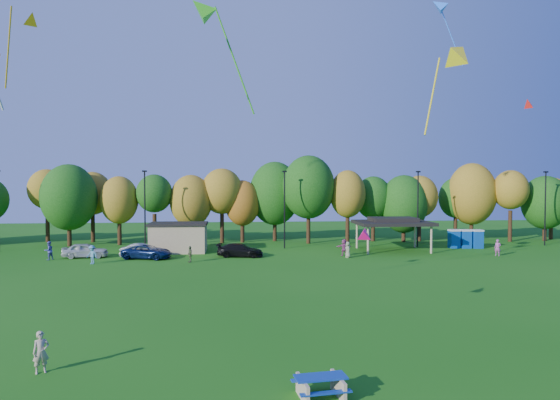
{
  "coord_description": "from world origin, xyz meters",
  "views": [
    {
      "loc": [
        -3.43,
        -17.81,
        7.7
      ],
      "look_at": [
        -1.41,
        6.0,
        6.86
      ],
      "focal_mm": 32.0,
      "sensor_mm": 36.0,
      "label": 1
    }
  ],
  "objects": [
    {
      "name": "ground",
      "position": [
        0.0,
        0.0,
        0.0
      ],
      "size": [
        160.0,
        160.0,
        0.0
      ],
      "primitive_type": "plane",
      "color": "#19600F",
      "rests_on": "ground"
    },
    {
      "name": "tree_line",
      "position": [
        -1.03,
        45.51,
        5.91
      ],
      "size": [
        93.57,
        10.55,
        11.15
      ],
      "color": "black",
      "rests_on": "ground"
    },
    {
      "name": "lamp_posts",
      "position": [
        2.0,
        40.0,
        4.9
      ],
      "size": [
        64.5,
        0.25,
        9.09
      ],
      "color": "black",
      "rests_on": "ground"
    },
    {
      "name": "utility_building",
      "position": [
        -10.0,
        38.0,
        1.64
      ],
      "size": [
        6.3,
        4.3,
        3.25
      ],
      "color": "tan",
      "rests_on": "ground"
    },
    {
      "name": "pavilion",
      "position": [
        14.0,
        37.0,
        3.23
      ],
      "size": [
        8.2,
        6.2,
        3.77
      ],
      "color": "tan",
      "rests_on": "ground"
    },
    {
      "name": "porta_potties",
      "position": [
        23.24,
        38.49,
        1.1
      ],
      "size": [
        3.75,
        1.6,
        2.18
      ],
      "color": "#0C48A5",
      "rests_on": "ground"
    },
    {
      "name": "picnic_table",
      "position": [
        -0.5,
        -0.46,
        0.47
      ],
      "size": [
        2.04,
        1.76,
        0.8
      ],
      "rotation": [
        0.0,
        0.0,
        0.13
      ],
      "color": "tan",
      "rests_on": "ground"
    },
    {
      "name": "kite_flyer",
      "position": [
        -11.38,
        2.82,
        0.85
      ],
      "size": [
        0.74,
        0.65,
        1.7
      ],
      "primitive_type": "imported",
      "rotation": [
        0.0,
        0.0,
        0.48
      ],
      "color": "tan",
      "rests_on": "ground"
    },
    {
      "name": "car_a",
      "position": [
        -19.03,
        34.52,
        0.76
      ],
      "size": [
        4.56,
        2.08,
        1.52
      ],
      "primitive_type": "imported",
      "rotation": [
        0.0,
        0.0,
        1.64
      ],
      "color": "silver",
      "rests_on": "ground"
    },
    {
      "name": "car_b",
      "position": [
        -13.16,
        33.9,
        0.72
      ],
      "size": [
        4.48,
        1.82,
        1.45
      ],
      "primitive_type": "imported",
      "rotation": [
        0.0,
        0.0,
        1.64
      ],
      "color": "gray",
      "rests_on": "ground"
    },
    {
      "name": "car_c",
      "position": [
        -12.59,
        33.32,
        0.69
      ],
      "size": [
        5.41,
        3.48,
        1.39
      ],
      "primitive_type": "imported",
      "rotation": [
        0.0,
        0.0,
        1.32
      ],
      "color": "#0D1F4F",
      "rests_on": "ground"
    },
    {
      "name": "car_d",
      "position": [
        -3.21,
        33.8,
        0.69
      ],
      "size": [
        4.99,
        2.63,
        1.38
      ],
      "primitive_type": "imported",
      "rotation": [
        0.0,
        0.0,
        1.42
      ],
      "color": "black",
      "rests_on": "ground"
    },
    {
      "name": "far_person_0",
      "position": [
        -17.2,
        30.42,
        0.88
      ],
      "size": [
        1.31,
        1.06,
        1.77
      ],
      "primitive_type": "imported",
      "rotation": [
        0.0,
        0.0,
        5.87
      ],
      "color": "#5390B7",
      "rests_on": "ground"
    },
    {
      "name": "far_person_1",
      "position": [
        7.69,
        33.59,
        0.88
      ],
      "size": [
        1.66,
        0.63,
        1.76
      ],
      "primitive_type": "imported",
      "rotation": [
        0.0,
        0.0,
        3.08
      ],
      "color": "#A54484",
      "rests_on": "ground"
    },
    {
      "name": "far_person_2",
      "position": [
        -8.05,
        30.61,
        0.79
      ],
      "size": [
        0.72,
        1.0,
        1.57
      ],
      "primitive_type": "imported",
      "rotation": [
        0.0,
        0.0,
        5.13
      ],
      "color": "#5C6B41",
      "rests_on": "ground"
    },
    {
      "name": "far_person_3",
      "position": [
        7.8,
        32.29,
        0.82
      ],
      "size": [
        0.65,
        0.88,
        1.65
      ],
      "primitive_type": "imported",
      "rotation": [
        0.0,
        0.0,
        4.88
      ],
      "color": "gray",
      "rests_on": "ground"
    },
    {
      "name": "far_person_4",
      "position": [
        -22.19,
        33.28,
        0.93
      ],
      "size": [
        1.1,
        1.14,
        1.85
      ],
      "primitive_type": "imported",
      "rotation": [
        0.0,
        0.0,
        4.06
      ],
      "color": "#564FAF",
      "rests_on": "ground"
    },
    {
      "name": "far_person_5",
      "position": [
        23.76,
        32.19,
        0.87
      ],
      "size": [
        0.75,
        0.72,
        1.73
      ],
      "primitive_type": "imported",
      "rotation": [
        0.0,
        0.0,
        5.59
      ],
      "color": "#B756A2",
      "rests_on": "ground"
    },
    {
      "name": "kite_2",
      "position": [
        3.33,
        8.36,
        5.03
      ],
      "size": [
        1.14,
        1.3,
        1.1
      ],
      "color": "#E60C74"
    },
    {
      "name": "kite_4",
      "position": [
        -16.66,
        15.65,
        18.13
      ],
      "size": [
        2.28,
        2.77,
        5.28
      ],
      "color": "gold"
    },
    {
      "name": "kite_9",
      "position": [
        24.03,
        27.49,
        15.24
      ],
      "size": [
        1.63,
        1.54,
        1.28
      ],
      "color": "red"
    },
    {
      "name": "kite_10",
      "position": [
        -5.66,
        13.58,
        18.36
      ],
      "size": [
        4.38,
        1.55,
        7.48
      ],
      "color": "green"
    },
    {
      "name": "kite_13",
      "position": [
        15.35,
        28.04,
        24.24
      ],
      "size": [
        3.8,
        2.18,
        6.47
      ],
      "color": "#2870FF"
    },
    {
      "name": "kite_14",
      "position": [
        9.05,
        9.72,
        15.0
      ],
      "size": [
        3.16,
        2.9,
        5.68
      ],
      "color": "yellow"
    }
  ]
}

